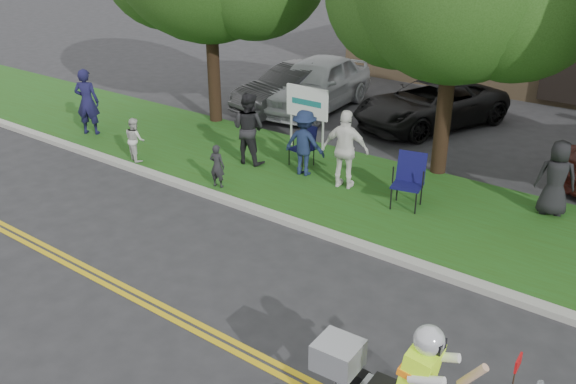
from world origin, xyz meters
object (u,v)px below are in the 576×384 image
Objects in this scene: spectator_adult_mid at (248,128)px; parked_car_far_left at (316,83)px; parked_car_mid at (430,104)px; parked_car_left at (295,88)px; spectator_adult_left at (87,102)px; lawn_chair_b at (409,177)px; lawn_chair_a at (305,143)px; spectator_adult_right at (346,150)px.

spectator_adult_mid is 0.36× the size of parked_car_far_left.
parked_car_far_left is 3.72m from parked_car_mid.
parked_car_left is at bearing -145.94° from parked_car_mid.
spectator_adult_left is at bearing -106.61° from parked_car_left.
lawn_chair_b is 0.64× the size of spectator_adult_mid.
parked_car_mid is at bearing -166.88° from spectator_adult_left.
lawn_chair_a is 5.01m from parked_car_mid.
parked_car_mid is at bearing 98.34° from lawn_chair_b.
spectator_adult_mid is at bearing -9.99° from spectator_adult_right.
spectator_adult_left is at bearing 3.87° from spectator_adult_mid.
lawn_chair_a is at bearing -64.47° from parked_car_far_left.
parked_car_mid is at bearing -97.28° from spectator_adult_right.
parked_car_far_left is at bearing 51.79° from parked_car_left.
lawn_chair_a is 0.53× the size of spectator_adult_left.
parked_car_left reaches higher than parked_car_mid.
spectator_adult_left is (-6.12, -1.70, 0.37)m from lawn_chair_a.
lawn_chair_a is at bearing -39.99° from parked_car_left.
parked_car_mid reaches higher than lawn_chair_b.
parked_car_left reaches higher than lawn_chair_b.
spectator_adult_left is 0.43× the size of parked_car_left.
spectator_adult_right is (7.65, 1.11, -0.03)m from spectator_adult_left.
parked_car_mid is (0.99, 4.91, 0.02)m from lawn_chair_a.
spectator_adult_left is 0.38× the size of parked_car_mid.
lawn_chair_a is at bearing -34.24° from spectator_adult_right.
spectator_adult_left is 0.37× the size of parked_car_far_left.
lawn_chair_a is 5.06m from parked_car_left.
spectator_adult_mid is 2.68m from spectator_adult_right.
parked_car_mid is (-0.54, 5.51, -0.32)m from spectator_adult_right.
lawn_chair_a is at bearing 156.61° from lawn_chair_b.
spectator_adult_mid is at bearing 161.23° from spectator_adult_left.
parked_car_left is at bearing 136.47° from lawn_chair_a.
spectator_adult_right is at bearing -55.75° from parked_car_far_left.
spectator_adult_mid is (-1.15, -0.73, 0.34)m from lawn_chair_a.
spectator_adult_left reaches higher than lawn_chair_b.
lawn_chair_a is 0.23× the size of parked_car_left.
spectator_adult_left is 6.97m from parked_car_far_left.
spectator_adult_mid is (4.97, 0.97, -0.03)m from spectator_adult_left.
lawn_chair_a is 0.85× the size of lawn_chair_b.
lawn_chair_a is at bearing -80.59° from parked_car_mid.
lawn_chair_b is at bearing -3.53° from lawn_chair_a.
spectator_adult_mid is 0.37× the size of parked_car_mid.
parked_car_left is at bearing -147.37° from spectator_adult_left.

